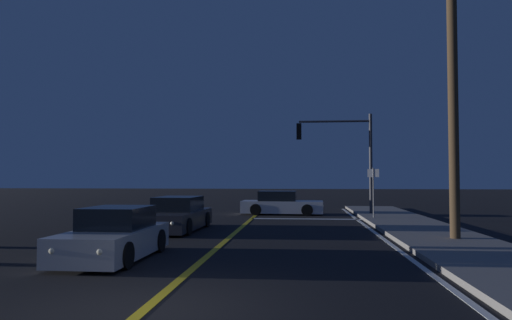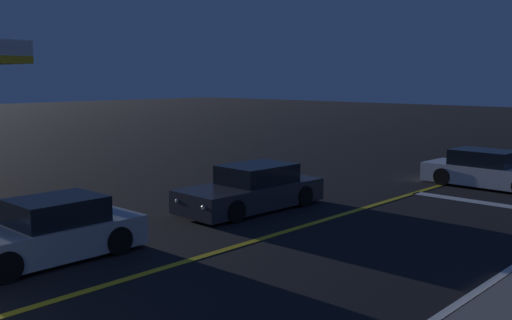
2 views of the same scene
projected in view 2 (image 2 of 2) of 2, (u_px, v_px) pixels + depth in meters
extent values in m
cube|color=gold|center=(268.00, 237.00, 14.44)|extent=(0.20, 31.10, 0.01)
cube|color=white|center=(480.00, 290.00, 10.84)|extent=(0.16, 31.10, 0.01)
cube|color=white|center=(497.00, 205.00, 18.10)|extent=(5.59, 0.50, 0.01)
cube|color=silver|center=(490.00, 175.00, 20.99)|extent=(4.67, 1.91, 0.68)
cube|color=black|center=(483.00, 158.00, 21.10)|extent=(2.17, 1.59, 0.60)
cylinder|color=black|center=(462.00, 171.00, 22.58)|extent=(0.65, 0.24, 0.64)
cylinder|color=black|center=(442.00, 177.00, 21.43)|extent=(0.65, 0.24, 0.64)
sphere|color=red|center=(440.00, 165.00, 22.94)|extent=(0.14, 0.14, 0.14)
sphere|color=red|center=(426.00, 168.00, 22.17)|extent=(0.14, 0.14, 0.14)
cube|color=#B2B5BA|center=(47.00, 240.00, 12.62)|extent=(1.76, 4.11, 0.68)
cube|color=black|center=(56.00, 211.00, 12.72)|extent=(1.51, 1.89, 0.60)
cylinder|color=black|center=(6.00, 267.00, 11.17)|extent=(0.22, 0.64, 0.64)
cylinder|color=black|center=(118.00, 240.00, 13.01)|extent=(0.22, 0.64, 0.64)
cylinder|color=black|center=(80.00, 228.00, 14.11)|extent=(0.22, 0.64, 0.64)
sphere|color=red|center=(138.00, 224.00, 13.69)|extent=(0.14, 0.14, 0.14)
sphere|color=red|center=(112.00, 216.00, 14.42)|extent=(0.14, 0.14, 0.14)
cube|color=#2D2D33|center=(251.00, 195.00, 17.47)|extent=(2.03, 4.76, 0.68)
cube|color=black|center=(257.00, 174.00, 17.58)|extent=(1.68, 2.22, 0.60)
cylinder|color=black|center=(235.00, 211.00, 15.85)|extent=(0.24, 0.65, 0.64)
cylinder|color=black|center=(195.00, 202.00, 17.07)|extent=(0.24, 0.65, 0.64)
cylinder|color=black|center=(304.00, 196.00, 17.89)|extent=(0.24, 0.65, 0.64)
cylinder|color=black|center=(264.00, 188.00, 19.11)|extent=(0.24, 0.65, 0.64)
sphere|color=#FFF4CC|center=(205.00, 207.00, 15.45)|extent=(0.18, 0.18, 0.18)
sphere|color=#FFF4CC|center=(178.00, 201.00, 16.26)|extent=(0.18, 0.18, 0.18)
sphere|color=red|center=(314.00, 185.00, 18.66)|extent=(0.14, 0.14, 0.14)
sphere|color=red|center=(287.00, 180.00, 19.47)|extent=(0.14, 0.14, 0.14)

